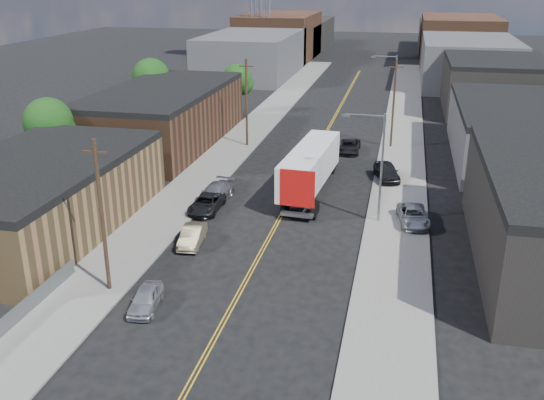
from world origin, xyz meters
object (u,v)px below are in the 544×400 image
at_px(car_left_c, 207,203).
at_px(car_ahead_truck, 349,147).
at_px(car_left_a, 146,299).
at_px(car_right_lot_a, 413,216).
at_px(car_left_b, 192,236).
at_px(car_left_d, 215,193).
at_px(car_right_lot_c, 387,171).
at_px(semi_truck, 313,163).

distance_m(car_left_c, car_ahead_truck, 22.84).
height_order(car_left_a, car_right_lot_a, car_right_lot_a).
distance_m(car_left_a, car_left_b, 9.35).
relative_size(car_left_a, car_left_b, 0.92).
bearing_deg(car_right_lot_a, car_left_b, -164.08).
relative_size(car_left_b, car_right_lot_a, 0.86).
xyz_separation_m(car_left_a, car_ahead_truck, (8.73, 36.47, 0.03)).
xyz_separation_m(car_left_a, car_left_c, (-1.40, 16.00, 0.03)).
distance_m(car_left_d, car_right_lot_c, 17.14).
relative_size(car_right_lot_a, car_ahead_truck, 1.00).
xyz_separation_m(car_right_lot_c, car_ahead_truck, (-4.47, 9.10, -0.29)).
relative_size(car_left_b, car_left_c, 0.85).
bearing_deg(car_left_c, car_ahead_truck, 63.49).
bearing_deg(car_left_b, car_ahead_truck, 65.20).
relative_size(car_left_a, car_left_d, 0.73).
bearing_deg(car_left_d, car_right_lot_a, 0.71).
bearing_deg(car_ahead_truck, car_left_a, -104.43).
bearing_deg(car_left_b, car_left_d, 90.36).
bearing_deg(car_right_lot_c, car_left_b, -141.83).
distance_m(car_left_b, car_left_c, 6.74).
height_order(car_left_d, car_right_lot_a, car_left_d).
height_order(car_left_a, car_left_b, car_left_b).
bearing_deg(car_right_lot_c, car_left_d, -163.31).
height_order(car_left_d, car_ahead_truck, car_left_d).
bearing_deg(car_right_lot_a, car_left_c, 173.65).
xyz_separation_m(car_left_b, car_right_lot_a, (16.09, 7.25, 0.14)).
height_order(car_left_a, car_right_lot_c, car_right_lot_c).
height_order(car_left_c, car_right_lot_a, car_right_lot_a).
bearing_deg(car_right_lot_a, car_left_d, 165.70).
xyz_separation_m(car_left_d, car_right_lot_c, (14.60, 8.98, 0.21)).
height_order(car_left_c, car_ahead_truck, car_left_c).
distance_m(semi_truck, car_left_b, 15.95).
bearing_deg(car_right_lot_a, car_ahead_truck, 101.14).
bearing_deg(car_left_b, car_left_c, 92.72).
bearing_deg(semi_truck, car_right_lot_c, 33.23).
bearing_deg(car_left_c, semi_truck, 43.85).
distance_m(semi_truck, car_left_c, 11.14).
height_order(car_left_d, car_right_lot_c, car_right_lot_c).
height_order(semi_truck, car_right_lot_c, semi_truck).
xyz_separation_m(car_left_b, car_right_lot_c, (13.54, 18.03, 0.28)).
height_order(semi_truck, car_left_d, semi_truck).
relative_size(car_left_b, car_left_d, 0.79).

